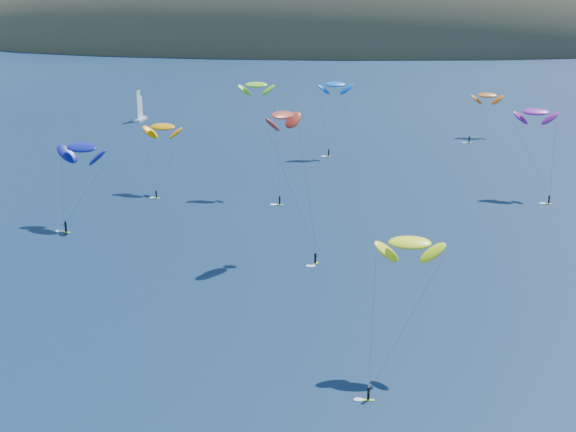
# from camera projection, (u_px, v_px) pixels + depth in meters

# --- Properties ---
(island) EXTENTS (730.00, 300.00, 210.00)m
(island) POSITION_uv_depth(u_px,v_px,m) (377.00, 55.00, 592.42)
(island) COLOR #3D3526
(island) RESTS_ON ground
(sailboat) EXTENTS (9.28, 8.00, 11.41)m
(sailboat) POSITION_uv_depth(u_px,v_px,m) (140.00, 118.00, 261.37)
(sailboat) COLOR silver
(sailboat) RESTS_ON ground
(kitesurfer_1) EXTENTS (9.19, 10.91, 16.37)m
(kitesurfer_1) POSITION_uv_depth(u_px,v_px,m) (162.00, 127.00, 173.99)
(kitesurfer_1) COLOR #C9FF1C
(kitesurfer_1) RESTS_ON ground
(kitesurfer_2) EXTENTS (9.72, 12.19, 17.48)m
(kitesurfer_2) POSITION_uv_depth(u_px,v_px,m) (410.00, 243.00, 94.41)
(kitesurfer_2) COLOR #C9FF1C
(kitesurfer_2) RESTS_ON ground
(kitesurfer_3) EXTENTS (9.98, 14.04, 25.22)m
(kitesurfer_3) POSITION_uv_depth(u_px,v_px,m) (256.00, 85.00, 170.66)
(kitesurfer_3) COLOR #C9FF1C
(kitesurfer_3) RESTS_ON ground
(kitesurfer_4) EXTENTS (9.08, 5.41, 20.91)m
(kitesurfer_4) POSITION_uv_depth(u_px,v_px,m) (335.00, 85.00, 206.84)
(kitesurfer_4) COLOR #C9FF1C
(kitesurfer_4) RESTS_ON ground
(kitesurfer_6) EXTENTS (9.27, 11.89, 20.19)m
(kitesurfer_6) POSITION_uv_depth(u_px,v_px,m) (536.00, 112.00, 169.79)
(kitesurfer_6) COLOR #C9FF1C
(kitesurfer_6) RESTS_ON ground
(kitesurfer_9) EXTENTS (9.99, 11.19, 25.80)m
(kitesurfer_9) POSITION_uv_depth(u_px,v_px,m) (283.00, 116.00, 131.04)
(kitesurfer_9) COLOR #C9FF1C
(kitesurfer_9) RESTS_ON ground
(kitesurfer_10) EXTENTS (11.55, 11.89, 17.50)m
(kitesurfer_10) POSITION_uv_depth(u_px,v_px,m) (82.00, 147.00, 150.29)
(kitesurfer_10) COLOR #C9FF1C
(kitesurfer_10) RESTS_ON ground
(kitesurfer_11) EXTENTS (11.78, 13.31, 14.41)m
(kitesurfer_11) POSITION_uv_depth(u_px,v_px,m) (487.00, 95.00, 233.80)
(kitesurfer_11) COLOR #C9FF1C
(kitesurfer_11) RESTS_ON ground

